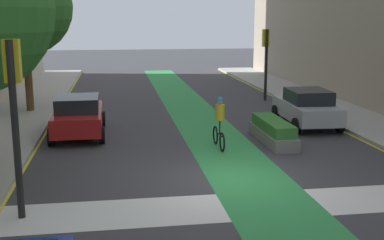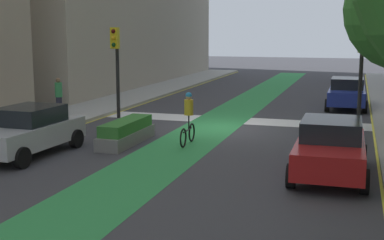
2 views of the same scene
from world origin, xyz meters
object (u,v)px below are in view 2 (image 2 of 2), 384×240
traffic_signal_near_left (362,59)px  car_red_left_far (330,147)px  car_blue_left_near (347,93)px  car_silver_right_far (28,131)px  traffic_signal_near_right (116,55)px  pedestrian_sidewalk_right_a (59,95)px  median_planter (126,132)px  cyclist_in_lane (188,117)px

traffic_signal_near_left → car_red_left_far: (0.76, 7.96, -2.06)m
car_blue_left_near → car_silver_right_far: bearing=55.4°
car_blue_left_near → car_red_left_far: bearing=89.3°
traffic_signal_near_right → car_silver_right_far: size_ratio=0.97×
traffic_signal_near_right → car_silver_right_far: bearing=93.0°
traffic_signal_near_left → traffic_signal_near_right: bearing=4.2°
traffic_signal_near_right → car_red_left_far: 12.40m
traffic_signal_near_left → pedestrian_sidewalk_right_a: size_ratio=2.44×
traffic_signal_near_right → traffic_signal_near_left: 10.67m
traffic_signal_near_right → median_planter: 6.20m
cyclist_in_lane → median_planter: bearing=14.7°
pedestrian_sidewalk_right_a → cyclist_in_lane: bearing=151.9°
traffic_signal_near_right → car_silver_right_far: traffic_signal_near_right is taller
traffic_signal_near_right → cyclist_in_lane: 6.84m
pedestrian_sidewalk_right_a → median_planter: bearing=140.0°
car_blue_left_near → cyclist_in_lane: bearing=64.5°
traffic_signal_near_left → median_planter: traffic_signal_near_left is taller
car_blue_left_near → traffic_signal_near_right: bearing=32.7°
car_blue_left_near → car_silver_right_far: size_ratio=0.99×
cyclist_in_lane → car_silver_right_far: bearing=34.9°
traffic_signal_near_left → car_silver_right_far: 13.35m
traffic_signal_near_right → traffic_signal_near_left: bearing=-175.8°
pedestrian_sidewalk_right_a → car_red_left_far: bearing=151.6°
traffic_signal_near_right → car_blue_left_near: size_ratio=0.98×
traffic_signal_near_left → car_blue_left_near: size_ratio=0.97×
car_silver_right_far → cyclist_in_lane: bearing=-145.1°
traffic_signal_near_right → median_planter: size_ratio=1.25×
car_silver_right_far → median_planter: car_silver_right_far is taller
traffic_signal_near_right → pedestrian_sidewalk_right_a: traffic_signal_near_right is taller
traffic_signal_near_left → median_planter: (7.94, 5.75, -2.46)m
traffic_signal_near_right → car_blue_left_near: (-10.04, -6.44, -2.11)m
cyclist_in_lane → pedestrian_sidewalk_right_a: 8.77m
car_red_left_far → car_silver_right_far: 9.50m
pedestrian_sidewalk_right_a → car_blue_left_near: bearing=-152.5°
traffic_signal_near_left → car_red_left_far: traffic_signal_near_left is taller
car_blue_left_near → median_planter: bearing=57.3°
traffic_signal_near_left → cyclist_in_lane: (5.79, 5.18, -1.89)m
car_red_left_far → cyclist_in_lane: cyclist_in_lane is taller
traffic_signal_near_left → pedestrian_sidewalk_right_a: traffic_signal_near_left is taller
car_blue_left_near → car_silver_right_far: 16.98m
car_blue_left_near → pedestrian_sidewalk_right_a: (12.92, 6.72, 0.19)m
car_red_left_far → cyclist_in_lane: 5.74m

